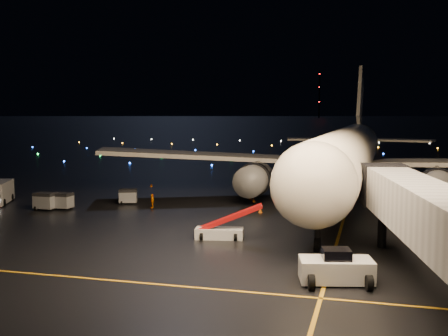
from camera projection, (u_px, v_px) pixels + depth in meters
The scene contains 16 objects.
ground at pixel (349, 128), 332.95m from camera, with size 2000.00×2000.00×0.00m, color black.
lane_centre at pixel (344, 218), 56.08m from camera, with size 0.25×80.00×0.02m, color gold.
lane_cross at pixel (57, 276), 36.45m from camera, with size 60.00×0.25×0.02m, color gold.
airliner at pixel (348, 125), 67.76m from camera, with size 62.84×59.69×17.80m, color #EEE4D0, non-canonical shape.
pushback_tug at pixel (336, 266), 34.94m from camera, with size 4.50×2.36×2.14m, color silver.
belt_loader at pixel (219, 222), 46.89m from camera, with size 5.85×1.60×2.84m, color silver, non-canonical shape.
crew_c at pixel (152, 201), 61.57m from camera, with size 0.93×0.39×1.58m, color #FF7E00.
safety_cone_0 at pixel (260, 210), 58.81m from camera, with size 0.43×0.43×0.49m, color orange.
safety_cone_1 at pixel (254, 200), 65.38m from camera, with size 0.48×0.48×0.55m, color orange.
safety_cone_2 at pixel (250, 198), 67.16m from camera, with size 0.44×0.44×0.50m, color orange.
safety_cone_3 at pixel (151, 185), 78.73m from camera, with size 0.42×0.42×0.48m, color orange.
radio_mast at pixel (319, 94), 767.81m from camera, with size 1.80×1.80×64.00m, color black.
taxiway_lights at pixel (316, 151), 146.57m from camera, with size 164.00×92.00×0.36m, color black, non-canonical shape.
baggage_cart_0 at pixel (128, 197), 64.38m from camera, with size 1.98×1.39×1.68m, color gray.
baggage_cart_1 at pixel (62, 201), 60.77m from camera, with size 2.11×1.48×1.79m, color gray.
baggage_cart_2 at pixel (45, 201), 60.42m from camera, with size 2.21×1.55×1.88m, color gray.
Camera 1 is at (14.74, -41.49, 10.73)m, focal length 45.00 mm.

